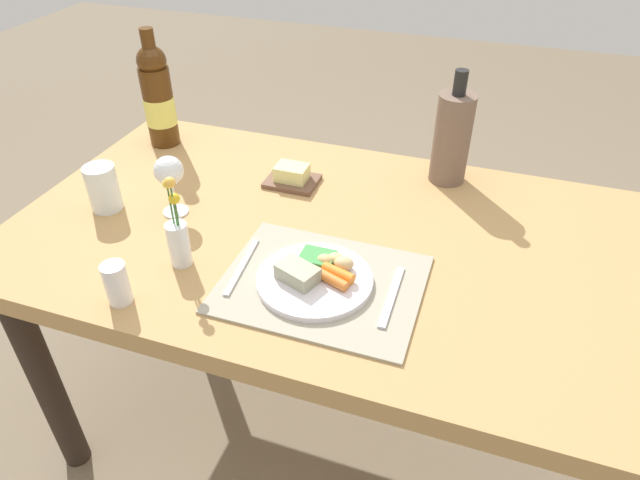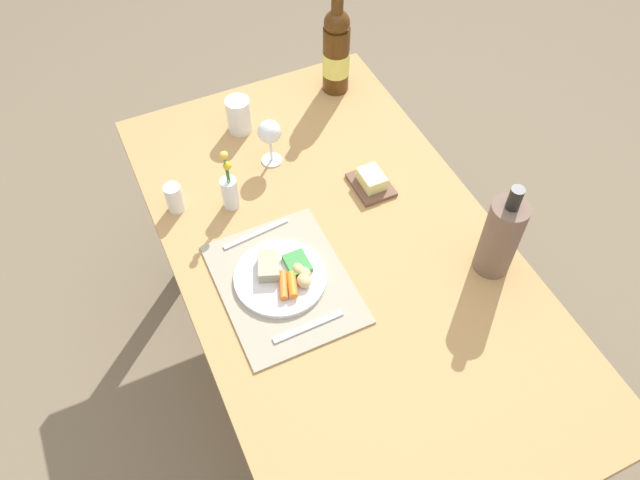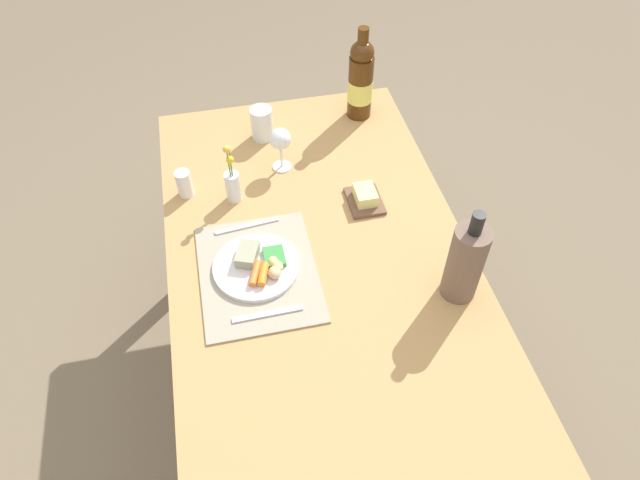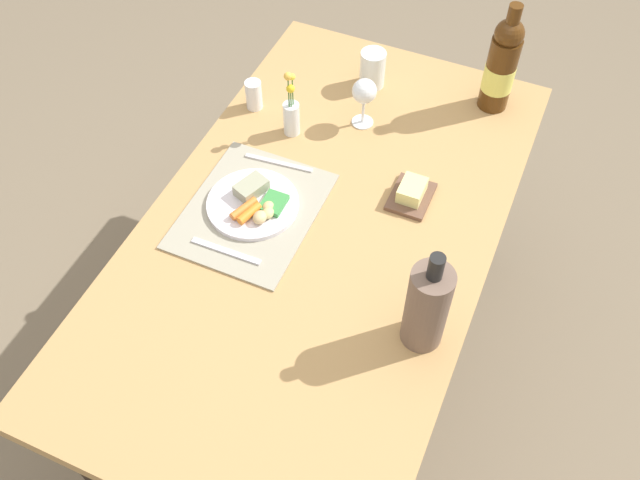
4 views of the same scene
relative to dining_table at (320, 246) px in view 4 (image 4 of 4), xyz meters
The scene contains 13 objects.
ground_plane 0.63m from the dining_table, ahead, with size 8.00×8.00×0.00m, color #766752.
dining_table is the anchor object (origin of this frame).
placemat 0.20m from the dining_table, 81.43° to the right, with size 0.39×0.31×0.01m, color #A09A86.
dinner_plate 0.20m from the dining_table, 85.83° to the right, with size 0.23×0.23×0.04m.
fork 0.25m from the dining_table, 128.34° to the right, with size 0.01×0.19×0.01m, color silver.
knife 0.26m from the dining_table, 45.80° to the right, with size 0.02×0.18×0.01m, color silver.
flower_vase 0.37m from the dining_table, 143.20° to the right, with size 0.04×0.04×0.21m.
wine_bottle 0.70m from the dining_table, 155.80° to the left, with size 0.08×0.08×0.32m.
wine_glass 0.43m from the dining_table, behind, with size 0.07×0.07×0.15m.
butter_dish 0.27m from the dining_table, 134.75° to the left, with size 0.13×0.10×0.05m.
water_tumbler 0.57m from the dining_table, behind, with size 0.07×0.07×0.11m.
cooler_bottle 0.43m from the dining_table, 58.91° to the left, with size 0.09×0.09×0.29m.
salt_shaker 0.49m from the dining_table, 133.26° to the right, with size 0.05×0.05×0.09m, color white.
Camera 4 is at (0.98, 0.43, 2.05)m, focal length 38.94 mm.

